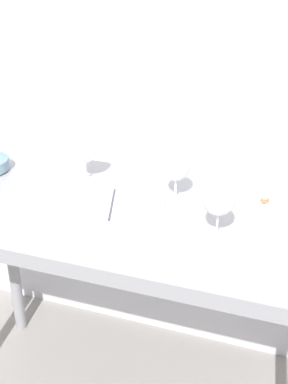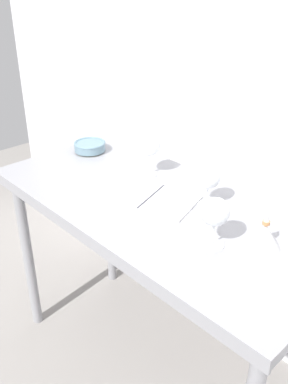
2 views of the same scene
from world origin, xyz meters
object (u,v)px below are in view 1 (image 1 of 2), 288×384
at_px(open_notebook, 112,206).
at_px(tasting_sheet_upper, 23,205).
at_px(decanter_funnel, 263,214).
at_px(wine_glass_far_left, 84,147).
at_px(wine_glass_far_right, 176,169).
at_px(wine_glass_near_right, 219,202).

bearing_deg(open_notebook, tasting_sheet_upper, -179.49).
bearing_deg(decanter_funnel, wine_glass_far_left, 170.49).
bearing_deg(wine_glass_far_right, wine_glass_near_right, -46.29).
height_order(wine_glass_far_left, wine_glass_near_right, wine_glass_far_left).
bearing_deg(wine_glass_near_right, tasting_sheet_upper, -178.61).
distance_m(wine_glass_far_left, tasting_sheet_upper, 0.29).
xyz_separation_m(wine_glass_far_left, wine_glass_near_right, (0.52, -0.21, -0.02)).
relative_size(wine_glass_far_right, tasting_sheet_upper, 0.69).
height_order(wine_glass_far_left, decanter_funnel, wine_glass_far_left).
bearing_deg(wine_glass_near_right, open_notebook, 168.72).
bearing_deg(wine_glass_far_left, decanter_funnel, -9.51).
bearing_deg(wine_glass_near_right, wine_glass_far_right, 133.71).
bearing_deg(decanter_funnel, open_notebook, -175.69).
xyz_separation_m(wine_glass_far_right, open_notebook, (-0.18, -0.12, -0.11)).
relative_size(open_notebook, tasting_sheet_upper, 1.69).
bearing_deg(wine_glass_far_left, wine_glass_near_right, -22.48).
bearing_deg(wine_glass_far_left, tasting_sheet_upper, -117.36).
bearing_deg(wine_glass_far_left, wine_glass_far_right, -4.47).
xyz_separation_m(wine_glass_far_left, open_notebook, (0.16, -0.14, -0.13)).
bearing_deg(wine_glass_far_right, wine_glass_far_left, 175.53).
distance_m(tasting_sheet_upper, decanter_funnel, 0.76).
distance_m(wine_glass_near_right, open_notebook, 0.38).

